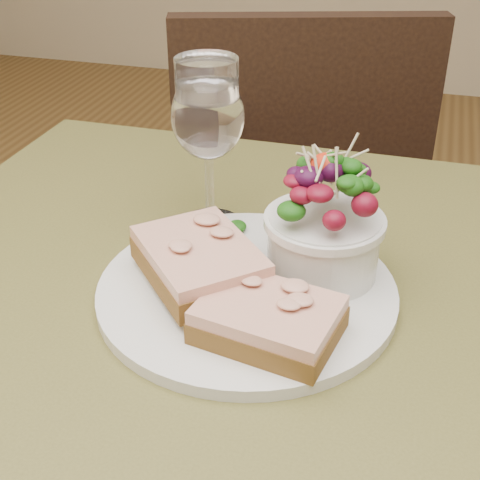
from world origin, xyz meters
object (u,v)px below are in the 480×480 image
(cafe_table, at_px, (243,398))
(sandwich_back, at_px, (199,261))
(ramekin, at_px, (178,250))
(wine_glass, at_px, (208,122))
(salad_bowl, at_px, (325,218))
(sandwich_front, at_px, (268,319))
(dinner_plate, at_px, (247,290))
(chair_far, at_px, (286,286))

(cafe_table, height_order, sandwich_back, sandwich_back)
(ramekin, relative_size, wine_glass, 0.39)
(wine_glass, bearing_deg, salad_bowl, -28.34)
(sandwich_front, relative_size, wine_glass, 0.73)
(cafe_table, xyz_separation_m, dinner_plate, (-0.01, 0.03, 0.11))
(cafe_table, xyz_separation_m, sandwich_front, (0.03, -0.03, 0.13))
(cafe_table, bearing_deg, wine_glass, 118.32)
(cafe_table, bearing_deg, sandwich_back, 154.25)
(sandwich_front, relative_size, sandwich_back, 0.82)
(cafe_table, relative_size, dinner_plate, 2.84)
(salad_bowl, distance_m, wine_glass, 0.16)
(chair_far, height_order, salad_bowl, chair_far)
(dinner_plate, distance_m, sandwich_back, 0.05)
(sandwich_back, distance_m, salad_bowl, 0.12)
(sandwich_front, xyz_separation_m, sandwich_back, (-0.08, 0.06, 0.01))
(dinner_plate, height_order, sandwich_front, sandwich_front)
(chair_far, distance_m, dinner_plate, 0.82)
(cafe_table, xyz_separation_m, sandwich_back, (-0.05, 0.02, 0.14))
(sandwich_back, xyz_separation_m, salad_bowl, (0.11, 0.05, 0.03))
(sandwich_back, bearing_deg, cafe_table, 21.42)
(salad_bowl, bearing_deg, cafe_table, -127.78)
(sandwich_front, height_order, ramekin, ramekin)
(sandwich_back, xyz_separation_m, ramekin, (-0.03, 0.02, -0.01))
(wine_glass, bearing_deg, sandwich_back, -76.01)
(sandwich_back, distance_m, wine_glass, 0.15)
(sandwich_front, distance_m, wine_glass, 0.23)
(salad_bowl, bearing_deg, sandwich_front, -103.77)
(cafe_table, relative_size, ramekin, 11.72)
(dinner_plate, distance_m, salad_bowl, 0.10)
(chair_far, distance_m, sandwich_back, 0.84)
(cafe_table, distance_m, sandwich_back, 0.15)
(cafe_table, bearing_deg, chair_far, 98.27)
(salad_bowl, relative_size, wine_glass, 0.73)
(cafe_table, relative_size, wine_glass, 4.57)
(dinner_plate, xyz_separation_m, sandwich_front, (0.04, -0.06, 0.02))
(ramekin, relative_size, salad_bowl, 0.54)
(wine_glass, bearing_deg, sandwich_front, -58.48)
(chair_far, bearing_deg, cafe_table, 80.81)
(salad_bowl, bearing_deg, ramekin, -166.86)
(dinner_plate, distance_m, sandwich_front, 0.08)
(ramekin, bearing_deg, wine_glass, 91.40)
(sandwich_back, relative_size, ramekin, 2.28)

